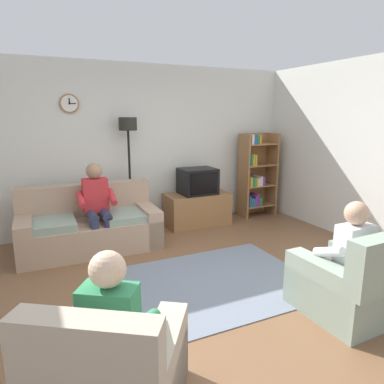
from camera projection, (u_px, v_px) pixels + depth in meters
name	position (u px, v px, depth m)	size (l,w,h in m)	color
ground_plane	(207.00, 294.00, 3.76)	(12.00, 12.00, 0.00)	brown
back_wall_assembly	(134.00, 148.00, 5.82)	(6.20, 0.17, 2.70)	silver
couch	(90.00, 228.00, 4.96)	(1.92, 0.92, 0.90)	tan
tv_stand	(197.00, 209.00, 6.09)	(1.10, 0.56, 0.56)	olive
tv	(198.00, 181.00, 5.96)	(0.60, 0.49, 0.44)	black
bookshelf	(255.00, 175.00, 6.57)	(0.68, 0.36, 1.55)	olive
floor_lamp	(129.00, 143.00, 5.45)	(0.28, 0.28, 1.85)	black
armchair_near_window	(113.00, 376.00, 2.18)	(1.15, 1.18, 0.90)	#BCAD99
armchair_near_bookshelf	(349.00, 286.00, 3.33)	(0.82, 0.90, 0.90)	gray
area_rug	(213.00, 283.00, 4.00)	(2.20, 1.70, 0.01)	slate
person_on_couch	(97.00, 203.00, 4.82)	(0.52, 0.54, 1.24)	red
person_in_left_armchair	(116.00, 323.00, 2.20)	(0.61, 0.64, 1.12)	#338C59
person_in_right_armchair	(345.00, 252.00, 3.34)	(0.52, 0.54, 1.12)	silver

